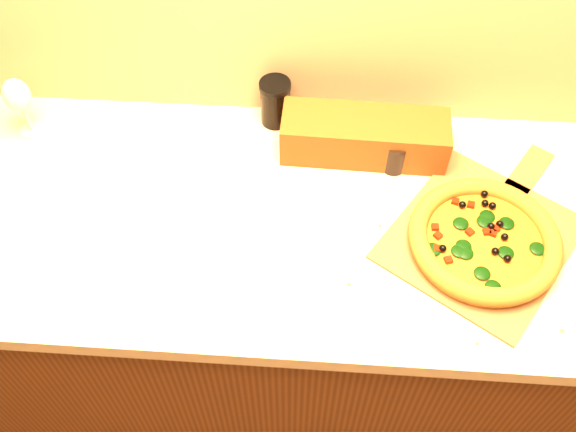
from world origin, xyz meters
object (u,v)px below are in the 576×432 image
(pepper_grinder, at_px, (395,155))
(dark_jar, at_px, (275,102))
(pizza_peel, at_px, (484,234))
(pizza, at_px, (484,240))
(wine_glass, at_px, (17,96))

(pepper_grinder, xyz_separation_m, dark_jar, (-0.28, 0.13, 0.02))
(pizza_peel, height_order, pepper_grinder, pepper_grinder)
(pepper_grinder, bearing_deg, dark_jar, 154.81)
(pizza_peel, distance_m, pizza, 0.04)
(wine_glass, bearing_deg, pizza_peel, -12.67)
(dark_jar, bearing_deg, pizza_peel, -33.55)
(pizza, bearing_deg, dark_jar, 143.28)
(pizza, height_order, wine_glass, wine_glass)
(pizza_peel, height_order, pizza, pizza)
(pizza, distance_m, pepper_grinder, 0.28)
(pepper_grinder, height_order, wine_glass, wine_glass)
(pizza_peel, bearing_deg, pepper_grinder, 169.96)
(pepper_grinder, distance_m, dark_jar, 0.31)
(pizza_peel, relative_size, pepper_grinder, 5.07)
(pizza_peel, distance_m, wine_glass, 1.09)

